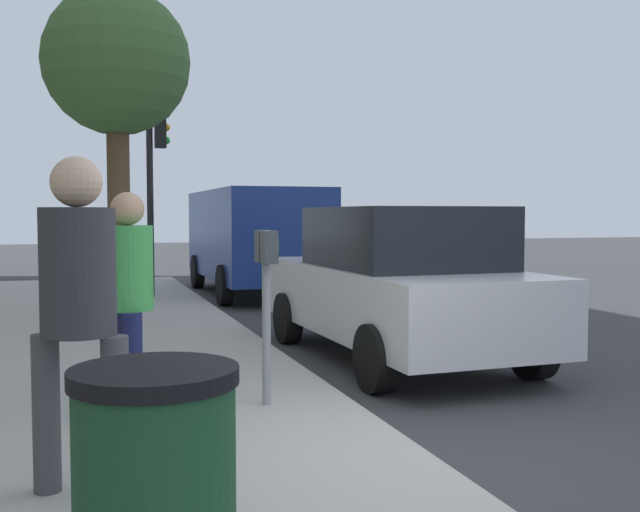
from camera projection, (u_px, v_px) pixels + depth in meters
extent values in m
plane|color=#38383A|center=(426.00, 472.00, 4.80)|extent=(80.00, 80.00, 0.00)
cylinder|color=gray|center=(266.00, 334.00, 5.91)|extent=(0.07, 0.07, 1.15)
cube|color=#383D42|center=(269.00, 247.00, 5.77)|extent=(0.16, 0.11, 0.26)
cube|color=#383D42|center=(263.00, 246.00, 5.96)|extent=(0.16, 0.11, 0.26)
cube|color=#268C33|center=(277.00, 245.00, 5.79)|extent=(0.10, 0.01, 0.10)
cube|color=#268C33|center=(270.00, 244.00, 5.98)|extent=(0.10, 0.01, 0.10)
cylinder|color=#191E4C|center=(127.00, 358.00, 5.78)|extent=(0.15, 0.15, 0.81)
cylinder|color=#191E4C|center=(133.00, 367.00, 5.43)|extent=(0.15, 0.15, 0.81)
cylinder|color=green|center=(128.00, 268.00, 5.56)|extent=(0.37, 0.37, 0.64)
sphere|color=tan|center=(127.00, 209.00, 5.54)|extent=(0.25, 0.25, 0.25)
cylinder|color=#47474C|center=(46.00, 413.00, 4.05)|extent=(0.15, 0.15, 0.88)
cylinder|color=#47474C|center=(115.00, 416.00, 4.00)|extent=(0.15, 0.15, 0.88)
cylinder|color=#333338|center=(78.00, 272.00, 3.98)|extent=(0.40, 0.40, 0.70)
sphere|color=beige|center=(76.00, 182.00, 3.95)|extent=(0.27, 0.27, 0.27)
cube|color=silver|center=(395.00, 298.00, 8.54)|extent=(4.44, 1.94, 0.76)
cube|color=black|center=(403.00, 237.00, 8.31)|extent=(2.24, 1.74, 0.68)
cylinder|color=black|center=(288.00, 318.00, 9.61)|extent=(0.67, 0.24, 0.66)
cylinder|color=black|center=(408.00, 312.00, 10.19)|extent=(0.67, 0.24, 0.66)
cylinder|color=black|center=(376.00, 358.00, 6.92)|extent=(0.67, 0.24, 0.66)
cylinder|color=black|center=(533.00, 347.00, 7.50)|extent=(0.67, 0.24, 0.66)
cube|color=navy|center=(254.00, 234.00, 15.39)|extent=(5.21, 2.02, 1.80)
cylinder|color=black|center=(197.00, 272.00, 16.76)|extent=(0.76, 0.22, 0.76)
cylinder|color=black|center=(278.00, 270.00, 17.34)|extent=(0.76, 0.22, 0.76)
cylinder|color=black|center=(225.00, 285.00, 13.55)|extent=(0.76, 0.22, 0.76)
cylinder|color=black|center=(322.00, 282.00, 14.13)|extent=(0.76, 0.22, 0.76)
cylinder|color=brown|center=(119.00, 214.00, 10.59)|extent=(0.32, 0.32, 3.09)
sphere|color=#406632|center=(117.00, 61.00, 10.46)|extent=(2.09, 2.09, 2.09)
cylinder|color=black|center=(150.00, 200.00, 13.59)|extent=(0.12, 0.12, 3.60)
cube|color=black|center=(160.00, 127.00, 13.58)|extent=(0.24, 0.20, 0.76)
sphere|color=red|center=(166.00, 114.00, 13.60)|extent=(0.14, 0.14, 0.14)
sphere|color=orange|center=(166.00, 127.00, 13.61)|extent=(0.14, 0.14, 0.14)
sphere|color=green|center=(166.00, 140.00, 13.63)|extent=(0.14, 0.14, 0.14)
cylinder|color=black|center=(154.00, 376.00, 2.54)|extent=(0.59, 0.59, 0.06)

